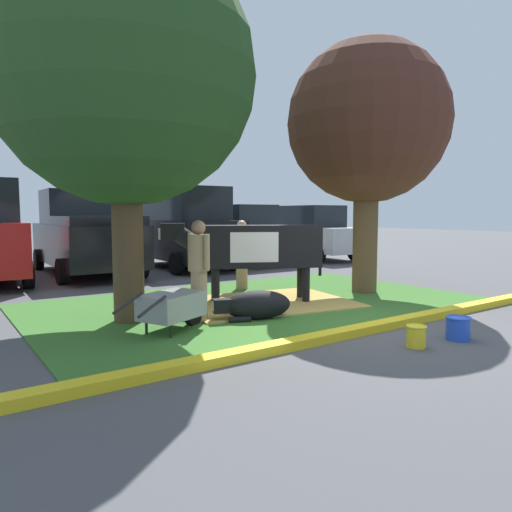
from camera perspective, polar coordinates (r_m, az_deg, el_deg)
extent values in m
plane|color=#4C4C4F|center=(7.52, 12.12, -8.19)|extent=(80.00, 80.00, 0.00)
cube|color=#386B28|center=(9.09, 0.39, -5.68)|extent=(8.32, 5.16, 0.02)
cube|color=yellow|center=(7.09, 13.46, -8.54)|extent=(9.52, 0.24, 0.12)
cube|color=tan|center=(9.00, 1.10, -5.70)|extent=(3.57, 2.92, 0.04)
cylinder|color=#4C3823|center=(7.64, -15.30, 1.24)|extent=(0.48, 0.48, 2.45)
sphere|color=#23471E|center=(7.92, -15.79, 20.69)|extent=(4.06, 4.06, 4.06)
cylinder|color=brown|center=(10.46, 13.13, 2.35)|extent=(0.53, 0.53, 2.46)
sphere|color=#4C281E|center=(10.62, 13.41, 15.55)|extent=(3.43, 3.43, 3.43)
cube|color=black|center=(9.03, 0.47, 1.23)|extent=(2.36, 1.68, 0.80)
cube|color=white|center=(9.01, -0.48, 1.23)|extent=(1.13, 1.05, 0.56)
cylinder|color=black|center=(8.94, -8.01, 1.78)|extent=(0.71, 0.58, 0.58)
cube|color=black|center=(8.94, -10.08, 2.91)|extent=(0.51, 0.43, 0.32)
cube|color=white|center=(8.95, -11.36, 2.63)|extent=(0.20, 0.23, 0.20)
cylinder|color=black|center=(8.79, -4.90, -3.82)|extent=(0.14, 0.14, 0.70)
cylinder|color=black|center=(9.28, -5.04, -3.35)|extent=(0.14, 0.14, 0.70)
cylinder|color=black|center=(9.04, 6.12, -3.58)|extent=(0.14, 0.14, 0.70)
cylinder|color=black|center=(9.51, 5.41, -3.14)|extent=(0.14, 0.14, 0.70)
cylinder|color=black|center=(9.30, 7.81, -0.25)|extent=(0.06, 0.06, 0.70)
ellipsoid|color=black|center=(7.67, 0.25, -5.98)|extent=(1.20, 0.81, 0.48)
cube|color=black|center=(7.52, -4.17, -6.06)|extent=(0.33, 0.28, 0.22)
cube|color=silver|center=(7.49, -5.07, -6.10)|extent=(0.09, 0.11, 0.16)
cylinder|color=black|center=(7.44, -1.97, -7.74)|extent=(0.36, 0.21, 0.10)
cylinder|color=#9E7F5B|center=(10.62, -1.74, -1.98)|extent=(0.26, 0.26, 0.80)
cylinder|color=maroon|center=(10.55, -1.75, 1.67)|extent=(0.34, 0.34, 0.55)
sphere|color=tan|center=(10.54, -1.75, 3.76)|extent=(0.22, 0.22, 0.22)
cylinder|color=maroon|center=(10.58, -0.57, 1.83)|extent=(0.09, 0.09, 0.52)
cylinder|color=maroon|center=(10.52, -2.94, 1.81)|extent=(0.09, 0.09, 0.52)
cylinder|color=#9E7F5B|center=(7.51, -6.93, -4.90)|extent=(0.26, 0.26, 0.83)
cylinder|color=#9E7F5B|center=(7.42, -6.99, 0.41)|extent=(0.34, 0.34, 0.57)
sphere|color=#8C664C|center=(7.40, -7.02, 3.47)|extent=(0.22, 0.22, 0.22)
cylinder|color=#9E7F5B|center=(7.60, -7.94, 0.73)|extent=(0.09, 0.09, 0.54)
cylinder|color=#9E7F5B|center=(7.24, -5.99, 0.53)|extent=(0.09, 0.09, 0.54)
cube|color=gray|center=(6.92, -10.18, -5.93)|extent=(1.07, 0.92, 0.36)
cylinder|color=black|center=(7.35, -7.63, -6.99)|extent=(0.37, 0.24, 0.36)
cylinder|color=black|center=(6.91, -13.17, -8.39)|extent=(0.04, 0.04, 0.24)
cylinder|color=black|center=(6.62, -10.35, -8.93)|extent=(0.04, 0.04, 0.24)
cylinder|color=black|center=(6.58, -15.33, -5.55)|extent=(0.50, 0.26, 0.23)
cylinder|color=black|center=(6.28, -12.48, -6.00)|extent=(0.50, 0.26, 0.23)
cylinder|color=yellow|center=(6.48, 18.88, -9.27)|extent=(0.24, 0.24, 0.28)
torus|color=yellow|center=(6.45, 18.91, -8.08)|extent=(0.27, 0.27, 0.02)
cylinder|color=blue|center=(7.05, 23.34, -8.11)|extent=(0.32, 0.32, 0.31)
torus|color=blue|center=(7.02, 23.39, -6.88)|extent=(0.34, 0.34, 0.02)
cylinder|color=black|center=(14.96, -27.44, -0.78)|extent=(0.24, 0.65, 0.64)
cylinder|color=black|center=(12.00, -25.97, -2.06)|extent=(0.24, 0.65, 0.64)
cube|color=black|center=(14.21, -19.96, 1.43)|extent=(2.18, 5.46, 1.10)
cube|color=black|center=(15.11, -20.92, 5.59)|extent=(1.90, 1.86, 1.00)
cube|color=black|center=(13.01, -18.82, 4.10)|extent=(1.99, 2.76, 0.24)
cylinder|color=black|center=(15.79, -24.91, -0.40)|extent=(0.24, 0.65, 0.64)
cylinder|color=black|center=(16.19, -17.89, -0.04)|extent=(0.24, 0.65, 0.64)
cylinder|color=black|center=(12.34, -22.52, -1.74)|extent=(0.24, 0.65, 0.64)
cylinder|color=black|center=(12.86, -13.74, -1.23)|extent=(0.24, 0.65, 0.64)
cube|color=black|center=(15.03, -8.64, 2.06)|extent=(2.05, 4.66, 1.20)
cube|color=black|center=(15.01, -8.69, 6.26)|extent=(1.78, 3.25, 1.00)
cylinder|color=black|center=(16.10, -13.90, 0.03)|extent=(0.24, 0.65, 0.64)
cylinder|color=black|center=(16.82, -7.79, 0.35)|extent=(0.24, 0.65, 0.64)
cylinder|color=black|center=(13.33, -9.64, -0.93)|extent=(0.24, 0.65, 0.64)
cylinder|color=black|center=(14.19, -2.59, -0.49)|extent=(0.24, 0.65, 0.64)
cube|color=silver|center=(16.46, -1.66, 1.86)|extent=(1.95, 4.46, 0.90)
cube|color=black|center=(16.43, -1.66, 4.82)|extent=(1.66, 2.25, 0.80)
cylinder|color=black|center=(17.31, -6.68, 0.50)|extent=(0.24, 0.65, 0.64)
cylinder|color=black|center=(18.18, -1.60, 0.76)|extent=(0.24, 0.65, 0.64)
cylinder|color=black|center=(14.81, -1.72, -0.25)|extent=(0.24, 0.65, 0.64)
cylinder|color=black|center=(15.82, 3.84, 0.09)|extent=(0.24, 0.65, 0.64)
cube|color=#B7B7BC|center=(18.01, 6.72, 2.12)|extent=(1.95, 4.46, 0.90)
cube|color=black|center=(17.99, 6.75, 4.82)|extent=(1.66, 2.25, 0.80)
cylinder|color=black|center=(18.63, 1.76, 0.86)|extent=(0.24, 0.65, 0.64)
cylinder|color=black|center=(19.72, 6.05, 1.08)|extent=(0.24, 0.65, 0.64)
cylinder|color=black|center=(16.38, 7.50, 0.23)|extent=(0.24, 0.65, 0.64)
cylinder|color=black|center=(17.60, 11.95, 0.50)|extent=(0.24, 0.65, 0.64)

